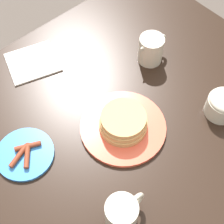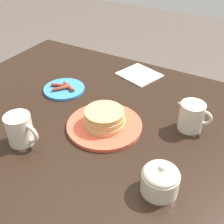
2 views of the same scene
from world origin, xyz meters
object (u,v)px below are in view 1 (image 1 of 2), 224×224
object	(u,v)px
side_plate_bacon	(25,154)
pancake_plate	(123,124)
coffee_mug	(122,213)
sugar_bowl	(223,104)
napkin	(33,62)
creamer_pitcher	(151,49)

from	to	relation	value
side_plate_bacon	pancake_plate	bearing A→B (deg)	-24.48
coffee_mug	sugar_bowl	bearing A→B (deg)	5.07
napkin	creamer_pitcher	bearing A→B (deg)	-39.52
coffee_mug	napkin	distance (m)	0.59
napkin	coffee_mug	bearing A→B (deg)	-102.52
coffee_mug	sugar_bowl	size ratio (longest dim) A/B	1.17
side_plate_bacon	sugar_bowl	bearing A→B (deg)	-27.62
side_plate_bacon	sugar_bowl	size ratio (longest dim) A/B	1.69
pancake_plate	sugar_bowl	xyz separation A→B (m)	(0.26, -0.15, 0.02)
pancake_plate	napkin	world-z (taller)	pancake_plate
coffee_mug	napkin	world-z (taller)	coffee_mug
pancake_plate	side_plate_bacon	distance (m)	0.29
coffee_mug	creamer_pitcher	distance (m)	0.53
pancake_plate	coffee_mug	xyz separation A→B (m)	(-0.18, -0.19, 0.03)
sugar_bowl	napkin	distance (m)	0.62
sugar_bowl	napkin	world-z (taller)	sugar_bowl
coffee_mug	napkin	xyz separation A→B (m)	(0.13, 0.57, -0.05)
creamer_pitcher	napkin	size ratio (longest dim) A/B	0.63
side_plate_bacon	coffee_mug	distance (m)	0.32
side_plate_bacon	creamer_pitcher	bearing A→B (deg)	1.88
creamer_pitcher	side_plate_bacon	bearing A→B (deg)	-178.12
napkin	pancake_plate	bearing A→B (deg)	-82.06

